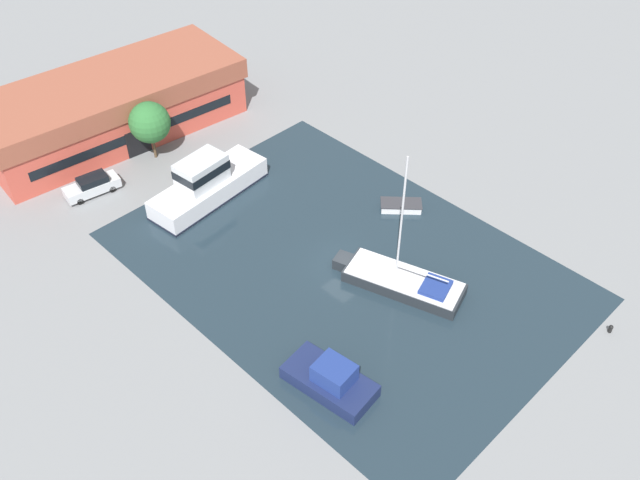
{
  "coord_description": "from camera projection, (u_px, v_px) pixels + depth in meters",
  "views": [
    {
      "loc": [
        -29.6,
        -27.1,
        38.56
      ],
      "look_at": [
        0.0,
        2.59,
        1.0
      ],
      "focal_mm": 40.0,
      "sensor_mm": 36.0,
      "label": 1
    }
  ],
  "objects": [
    {
      "name": "cabin_boat",
      "position": [
        331.0,
        379.0,
        46.38
      ],
      "size": [
        3.68,
        6.47,
        2.39
      ],
      "rotation": [
        0.0,
        0.0,
        0.12
      ],
      "color": "#19234C",
      "rests_on": "water_canal"
    },
    {
      "name": "sailboat_moored",
      "position": [
        402.0,
        281.0,
        53.48
      ],
      "size": [
        5.75,
        10.38,
        11.77
      ],
      "rotation": [
        0.0,
        0.0,
        0.31
      ],
      "color": "#23282D",
      "rests_on": "water_canal"
    },
    {
      "name": "mooring_bollard",
      "position": [
        611.0,
        329.0,
        50.27
      ],
      "size": [
        0.3,
        0.3,
        0.67
      ],
      "color": "black",
      "rests_on": "ground"
    },
    {
      "name": "parked_car",
      "position": [
        92.0,
        185.0,
        61.78
      ],
      "size": [
        4.96,
        2.44,
        1.72
      ],
      "rotation": [
        0.0,
        0.0,
        1.41
      ],
      "color": "silver",
      "rests_on": "ground"
    },
    {
      "name": "ground_plane",
      "position": [
        343.0,
        265.0,
        55.59
      ],
      "size": [
        440.0,
        440.0,
        0.0
      ],
      "primitive_type": "plane",
      "color": "gray"
    },
    {
      "name": "quay_tree_near_building",
      "position": [
        150.0,
        122.0,
        63.95
      ],
      "size": [
        3.76,
        3.76,
        5.65
      ],
      "color": "brown",
      "rests_on": "ground"
    },
    {
      "name": "motor_cruiser",
      "position": [
        207.0,
        184.0,
        60.9
      ],
      "size": [
        11.42,
        4.68,
        4.18
      ],
      "rotation": [
        0.0,
        0.0,
        1.67
      ],
      "color": "white",
      "rests_on": "water_canal"
    },
    {
      "name": "small_dinghy",
      "position": [
        401.0,
        206.0,
        60.54
      ],
      "size": [
        3.57,
        3.66,
        0.66
      ],
      "rotation": [
        0.0,
        0.0,
        3.89
      ],
      "color": "white",
      "rests_on": "water_canal"
    },
    {
      "name": "warehouse_building",
      "position": [
        111.0,
        106.0,
        67.66
      ],
      "size": [
        25.73,
        12.35,
        5.72
      ],
      "rotation": [
        0.0,
        0.0,
        -0.1
      ],
      "color": "#C64C3D",
      "rests_on": "ground"
    },
    {
      "name": "water_canal",
      "position": [
        343.0,
        265.0,
        55.59
      ],
      "size": [
        24.31,
        34.6,
        0.01
      ],
      "primitive_type": "cube",
      "color": "#1E2D38",
      "rests_on": "ground"
    }
  ]
}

